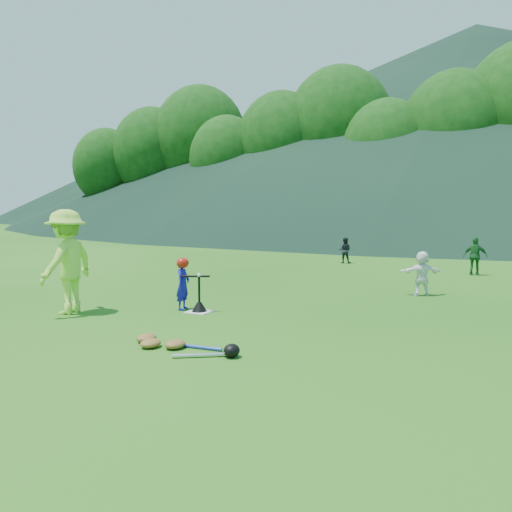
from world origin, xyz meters
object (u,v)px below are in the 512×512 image
(fielder_d, at_px, (422,273))
(fielder_b, at_px, (345,250))
(batter_child, at_px, (183,284))
(adult_coach, at_px, (67,262))
(equipment_pile, at_px, (175,344))
(batting_tee, at_px, (199,306))
(home_plate, at_px, (199,312))
(fielder_c, at_px, (475,256))

(fielder_d, bearing_deg, fielder_b, -90.39)
(batter_child, xyz_separation_m, fielder_d, (4.04, 3.86, 0.01))
(adult_coach, relative_size, equipment_pile, 1.12)
(equipment_pile, bearing_deg, batting_tee, 114.95)
(home_plate, xyz_separation_m, batter_child, (-0.43, 0.06, 0.50))
(fielder_c, distance_m, equipment_pile, 11.34)
(batter_child, distance_m, fielder_d, 5.59)
(fielder_d, distance_m, batting_tee, 5.35)
(home_plate, relative_size, fielder_b, 0.46)
(batting_tee, bearing_deg, batter_child, 171.57)
(fielder_c, relative_size, equipment_pile, 0.65)
(fielder_c, height_order, equipment_pile, fielder_c)
(batter_child, bearing_deg, fielder_d, -55.20)
(fielder_b, relative_size, fielder_c, 0.83)
(fielder_b, height_order, fielder_c, fielder_c)
(fielder_b, bearing_deg, batter_child, 80.19)
(home_plate, relative_size, adult_coach, 0.22)
(home_plate, height_order, equipment_pile, equipment_pile)
(batter_child, height_order, equipment_pile, batter_child)
(adult_coach, xyz_separation_m, fielder_b, (2.21, 11.24, -0.52))
(batter_child, height_order, fielder_d, fielder_d)
(fielder_d, bearing_deg, fielder_c, -132.76)
(adult_coach, bearing_deg, fielder_b, 161.59)
(home_plate, bearing_deg, fielder_d, 47.37)
(home_plate, distance_m, batting_tee, 0.12)
(adult_coach, distance_m, equipment_pile, 3.63)
(fielder_b, bearing_deg, batting_tee, 82.63)
(home_plate, distance_m, fielder_b, 10.04)
(fielder_c, bearing_deg, batter_child, 56.16)
(fielder_b, relative_size, fielder_d, 0.93)
(home_plate, height_order, fielder_c, fielder_c)
(fielder_b, xyz_separation_m, fielder_d, (3.63, -6.10, 0.04))
(fielder_c, distance_m, batting_tee, 9.61)
(batting_tee, bearing_deg, fielder_c, 61.74)
(fielder_c, bearing_deg, batting_tee, 58.54)
(batter_child, height_order, adult_coach, adult_coach)
(home_plate, distance_m, fielder_c, 9.62)
(home_plate, distance_m, batter_child, 0.66)
(home_plate, distance_m, fielder_d, 5.36)
(adult_coach, distance_m, fielder_c, 11.81)
(fielder_b, distance_m, equipment_pile, 12.42)
(home_plate, xyz_separation_m, equipment_pile, (1.09, -2.34, 0.06))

